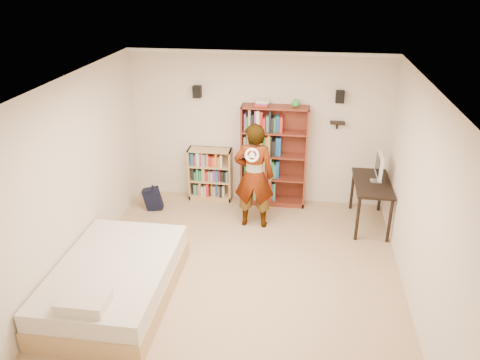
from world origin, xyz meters
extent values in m
cube|color=tan|center=(0.00, 0.00, 0.00)|extent=(4.50, 5.00, 0.01)
cube|color=beige|center=(0.00, 2.50, 1.35)|extent=(4.50, 0.02, 2.70)
cube|color=beige|center=(0.00, -2.50, 1.35)|extent=(4.50, 0.02, 2.70)
cube|color=beige|center=(-2.25, 0.00, 1.35)|extent=(0.02, 5.00, 2.70)
cube|color=beige|center=(2.25, 0.00, 1.35)|extent=(0.02, 5.00, 2.70)
cube|color=white|center=(0.00, 0.00, 2.70)|extent=(4.50, 5.00, 0.02)
cube|color=white|center=(0.00, 2.47, 2.67)|extent=(4.50, 0.06, 0.06)
cube|color=white|center=(0.00, -2.47, 2.67)|extent=(4.50, 0.06, 0.06)
cube|color=white|center=(-2.22, 0.00, 2.67)|extent=(0.06, 5.00, 0.06)
cube|color=white|center=(2.22, 0.00, 2.67)|extent=(0.06, 5.00, 0.06)
cube|color=black|center=(-1.05, 2.40, 2.00)|extent=(0.14, 0.12, 0.20)
cube|color=black|center=(1.35, 2.40, 2.00)|extent=(0.14, 0.12, 0.20)
cube|color=black|center=(1.35, 2.41, 1.55)|extent=(0.25, 0.16, 0.02)
imported|color=black|center=(0.04, 1.50, 0.89)|extent=(0.65, 0.43, 1.77)
torus|color=silver|center=(0.04, 1.17, 1.38)|extent=(0.22, 0.08, 0.22)
camera|label=1|loc=(0.77, -5.30, 3.97)|focal=35.00mm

